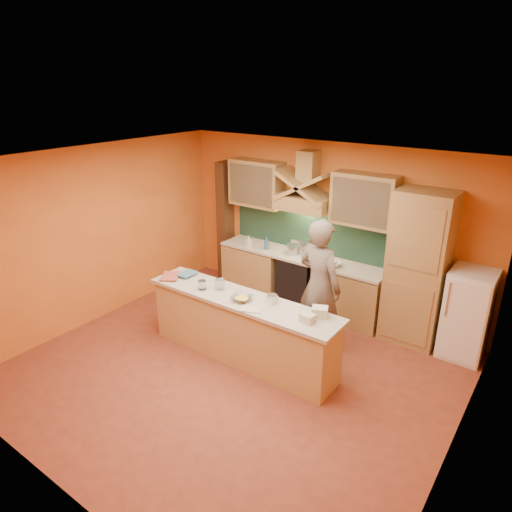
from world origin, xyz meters
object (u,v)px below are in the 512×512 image
Objects in this scene: fridge at (467,314)px; mixing_bowl at (242,298)px; person at (319,286)px; stove at (299,280)px; kitchen_scale at (272,300)px.

fridge is 4.83× the size of mixing_bowl.
mixing_bowl is (-0.66, -0.95, -0.00)m from person.
fridge reaches higher than mixing_bowl.
fridge is 0.66× the size of person.
person is (0.90, -1.00, 0.53)m from stove.
stove is at bearing 97.19° from mixing_bowl.
kitchen_scale reaches higher than mixing_bowl.
fridge is 3.15m from mixing_bowl.
stove is 3.35× the size of mixing_bowl.
mixing_bowl is (-0.38, -0.17, -0.02)m from kitchen_scale.
stove is 1.45m from person.
person reaches higher than fridge.
kitchen_scale is (0.62, -1.79, 0.55)m from stove.
person is at bearing 89.45° from kitchen_scale.
mixing_bowl is (0.25, -1.96, 0.53)m from stove.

